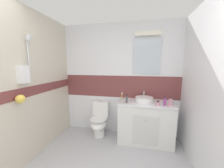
% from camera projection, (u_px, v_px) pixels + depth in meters
% --- Properties ---
extents(wall_back_tiled, '(3.20, 0.20, 2.50)m').
position_uv_depth(wall_back_tiled, '(120.00, 79.00, 2.89)').
color(wall_back_tiled, white).
rests_on(wall_back_tiled, ground_plane).
extents(wall_left_shower_alcove, '(0.24, 3.48, 2.50)m').
position_uv_depth(wall_left_shower_alcove, '(23.00, 87.00, 1.96)').
color(wall_left_shower_alcove, beige).
rests_on(wall_left_shower_alcove, ground_plane).
extents(wall_right_plain, '(0.10, 3.48, 2.50)m').
position_uv_depth(wall_right_plain, '(222.00, 96.00, 1.41)').
color(wall_right_plain, white).
rests_on(wall_right_plain, ground_plane).
extents(vanity_cabinet, '(1.09, 0.55, 0.85)m').
position_uv_depth(vanity_cabinet, '(145.00, 122.00, 2.60)').
color(vanity_cabinet, silver).
rests_on(vanity_cabinet, ground_plane).
extents(sink_basin, '(0.35, 0.40, 0.19)m').
position_uv_depth(sink_basin, '(144.00, 99.00, 2.56)').
color(sink_basin, white).
rests_on(sink_basin, vanity_cabinet).
extents(toilet, '(0.37, 0.50, 0.77)m').
position_uv_depth(toilet, '(99.00, 120.00, 2.83)').
color(toilet, white).
rests_on(toilet, ground_plane).
extents(toothbrush_cup, '(0.06, 0.06, 0.22)m').
position_uv_depth(toothbrush_cup, '(122.00, 100.00, 2.45)').
color(toothbrush_cup, '#B2ADA3').
rests_on(toothbrush_cup, vanity_cabinet).
extents(soap_dispenser, '(0.06, 0.06, 0.17)m').
position_uv_depth(soap_dispenser, '(170.00, 102.00, 2.29)').
color(soap_dispenser, pink).
rests_on(soap_dispenser, vanity_cabinet).
extents(deodorant_spray_can, '(0.05, 0.05, 0.16)m').
position_uv_depth(deodorant_spray_can, '(165.00, 101.00, 2.31)').
color(deodorant_spray_can, '#993F99').
rests_on(deodorant_spray_can, vanity_cabinet).
extents(hair_gel_jar, '(0.07, 0.07, 0.09)m').
position_uv_depth(hair_gel_jar, '(158.00, 103.00, 2.32)').
color(hair_gel_jar, pink).
rests_on(hair_gel_jar, vanity_cabinet).
extents(toothpaste_tube_upright, '(0.03, 0.03, 0.17)m').
position_uv_depth(toothpaste_tube_upright, '(127.00, 99.00, 2.46)').
color(toothpaste_tube_upright, '#4C4C51').
rests_on(toothpaste_tube_upright, vanity_cabinet).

